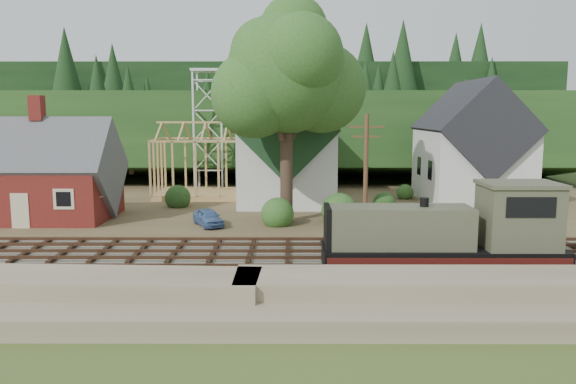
{
  "coord_description": "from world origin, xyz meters",
  "views": [
    {
      "loc": [
        2.25,
        -29.77,
        8.05
      ],
      "look_at": [
        2.12,
        6.0,
        3.0
      ],
      "focal_mm": 35.0,
      "sensor_mm": 36.0,
      "label": 1
    }
  ],
  "objects_px": {
    "car_blue": "(208,217)",
    "patio_set": "(89,195)",
    "locomotive": "(452,237)",
    "car_red": "(525,198)"
  },
  "relations": [
    {
      "from": "car_blue",
      "to": "patio_set",
      "type": "relative_size",
      "value": 1.45
    },
    {
      "from": "locomotive",
      "to": "car_blue",
      "type": "relative_size",
      "value": 3.26
    },
    {
      "from": "car_blue",
      "to": "locomotive",
      "type": "bearing_deg",
      "value": -66.16
    },
    {
      "from": "car_red",
      "to": "patio_set",
      "type": "relative_size",
      "value": 1.84
    },
    {
      "from": "car_red",
      "to": "patio_set",
      "type": "xyz_separation_m",
      "value": [
        -33.98,
        -7.74,
        1.44
      ]
    },
    {
      "from": "car_red",
      "to": "locomotive",
      "type": "bearing_deg",
      "value": 138.92
    },
    {
      "from": "locomotive",
      "to": "patio_set",
      "type": "relative_size",
      "value": 4.74
    },
    {
      "from": "car_blue",
      "to": "car_red",
      "type": "relative_size",
      "value": 0.79
    },
    {
      "from": "patio_set",
      "to": "car_red",
      "type": "bearing_deg",
      "value": 12.83
    },
    {
      "from": "locomotive",
      "to": "car_red",
      "type": "relative_size",
      "value": 2.58
    }
  ]
}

